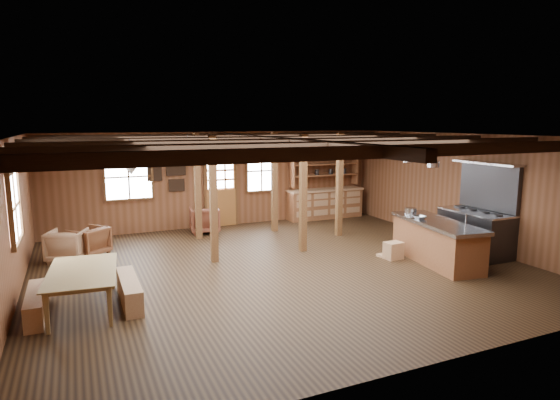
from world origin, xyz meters
The scene contains 22 objects.
room centered at (0.00, 0.00, 1.40)m, with size 10.04×9.04×2.84m.
ceiling_joists centered at (0.00, 0.18, 2.68)m, with size 9.80×8.82×0.18m.
timber_posts centered at (0.52, 2.08, 1.40)m, with size 3.95×2.35×2.80m.
back_door centered at (0.00, 4.45, 0.88)m, with size 1.02×0.08×2.15m.
window_back_left centered at (-2.60, 4.46, 1.60)m, with size 1.32×0.06×1.32m.
window_back_right centered at (1.30, 4.46, 1.60)m, with size 1.02×0.06×1.32m.
window_left centered at (-4.96, 0.50, 1.60)m, with size 0.14×1.24×1.32m.
notice_boards centered at (-1.50, 4.46, 1.64)m, with size 1.08×0.03×0.90m.
back_counter centered at (3.40, 4.20, 0.60)m, with size 2.55×0.60×2.45m.
pendant_lamps centered at (-2.25, 1.00, 2.25)m, with size 1.86×2.36×0.66m.
pot_rack centered at (3.10, 0.19, 2.30)m, with size 0.41×3.00×0.44m.
kitchen_island centered at (3.28, -1.05, 0.48)m, with size 1.23×2.60×1.20m.
step_stool centered at (2.58, -0.45, 0.20)m, with size 0.44×0.31×0.39m, color #9C6847.
commercial_range centered at (4.64, -0.89, 0.68)m, with size 0.90×1.76×2.17m.
dining_table centered at (-3.90, -0.73, 0.33)m, with size 1.90×1.06×0.67m, color olive.
bench_wall centered at (-4.65, -0.73, 0.20)m, with size 0.27×1.44×0.40m, color #9C6847.
bench_aisle centered at (-3.21, -0.73, 0.21)m, with size 0.29×1.55×0.43m, color #9C6847.
armchair_a centered at (-3.74, 2.64, 0.34)m, with size 0.72×0.74×0.68m, color brown.
armchair_b centered at (-0.69, 3.80, 0.36)m, with size 0.78×0.80×0.73m, color brown.
armchair_c centered at (-4.20, 2.39, 0.36)m, with size 0.76×0.78×0.71m, color brown.
counter_pot centered at (3.18, -0.25, 1.02)m, with size 0.27×0.27×0.16m, color #ACAFB3.
bowl centered at (3.06, -0.70, 0.97)m, with size 0.27×0.27×0.07m, color silver.
Camera 1 is at (-3.94, -8.82, 3.09)m, focal length 30.00 mm.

